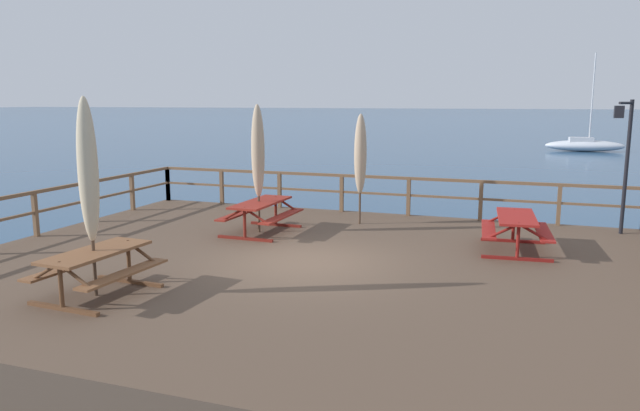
# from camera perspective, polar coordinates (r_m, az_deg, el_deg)

# --- Properties ---
(ground_plane) EXTENTS (600.00, 600.00, 0.00)m
(ground_plane) POSITION_cam_1_polar(r_m,az_deg,el_deg) (12.26, -1.33, -9.24)
(ground_plane) COLOR navy
(wooden_deck) EXTENTS (13.96, 11.28, 0.86)m
(wooden_deck) POSITION_cam_1_polar(r_m,az_deg,el_deg) (12.13, -1.34, -7.32)
(wooden_deck) COLOR brown
(wooden_deck) RESTS_ON ground
(railing_waterside_far) EXTENTS (13.76, 0.10, 1.09)m
(railing_waterside_far) POSITION_cam_1_polar(r_m,az_deg,el_deg) (17.00, 5.22, 1.73)
(railing_waterside_far) COLOR brown
(railing_waterside_far) RESTS_ON wooden_deck
(railing_side_left) EXTENTS (0.10, 11.08, 1.09)m
(railing_side_left) POSITION_cam_1_polar(r_m,az_deg,el_deg) (15.59, -25.55, 0.02)
(railing_side_left) COLOR brown
(railing_side_left) RESTS_ON wooden_deck
(picnic_table_mid_left) EXTENTS (1.44, 2.09, 0.78)m
(picnic_table_mid_left) POSITION_cam_1_polar(r_m,az_deg,el_deg) (14.58, -5.65, -0.41)
(picnic_table_mid_left) COLOR maroon
(picnic_table_mid_left) RESTS_ON wooden_deck
(picnic_table_mid_right) EXTENTS (1.51, 1.97, 0.78)m
(picnic_table_mid_right) POSITION_cam_1_polar(r_m,az_deg,el_deg) (10.48, -20.51, -5.15)
(picnic_table_mid_right) COLOR brown
(picnic_table_mid_right) RESTS_ON wooden_deck
(picnic_table_back_right) EXTENTS (1.56, 2.08, 0.78)m
(picnic_table_back_right) POSITION_cam_1_polar(r_m,az_deg,el_deg) (13.41, 18.17, -1.78)
(picnic_table_back_right) COLOR maroon
(picnic_table_back_right) RESTS_ON wooden_deck
(patio_umbrella_tall_mid_right) EXTENTS (0.32, 0.32, 3.10)m
(patio_umbrella_tall_mid_right) POSITION_cam_1_polar(r_m,az_deg,el_deg) (14.44, -5.94, 5.12)
(patio_umbrella_tall_mid_right) COLOR #4C3828
(patio_umbrella_tall_mid_right) RESTS_ON wooden_deck
(patio_umbrella_tall_back_right) EXTENTS (0.32, 0.32, 3.25)m
(patio_umbrella_tall_back_right) POSITION_cam_1_polar(r_m,az_deg,el_deg) (10.23, -21.23, 3.07)
(patio_umbrella_tall_back_right) COLOR #4C3828
(patio_umbrella_tall_back_right) RESTS_ON wooden_deck
(patio_umbrella_short_mid) EXTENTS (0.32, 0.32, 2.85)m
(patio_umbrella_short_mid) POSITION_cam_1_polar(r_m,az_deg,el_deg) (15.40, 3.88, 4.87)
(patio_umbrella_short_mid) COLOR #4C3828
(patio_umbrella_short_mid) RESTS_ON wooden_deck
(lamp_post_hooked) EXTENTS (0.46, 0.60, 3.20)m
(lamp_post_hooked) POSITION_cam_1_polar(r_m,az_deg,el_deg) (15.77, 26.97, 5.02)
(lamp_post_hooked) COLOR black
(lamp_post_hooked) RESTS_ON wooden_deck
(sailboat_distant) EXTENTS (6.11, 2.14, 7.72)m
(sailboat_distant) POSITION_cam_1_polar(r_m,az_deg,el_deg) (52.72, 23.89, 5.29)
(sailboat_distant) COLOR silver
(sailboat_distant) RESTS_ON ground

